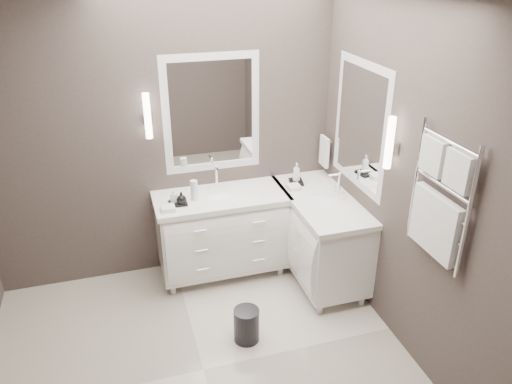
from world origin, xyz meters
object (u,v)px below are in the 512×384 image
object	(u,v)px
towel_ladder	(439,204)
waste_bin	(246,325)
vanity_back	(222,229)
vanity_right	(320,232)

from	to	relation	value
towel_ladder	waste_bin	xyz separation A→B (m)	(-1.14, 0.63, -1.25)
vanity_back	waste_bin	size ratio (longest dim) A/B	4.23
vanity_right	waste_bin	world-z (taller)	vanity_right
vanity_back	vanity_right	xyz separation A→B (m)	(0.88, -0.33, 0.00)
vanity_right	towel_ladder	size ratio (longest dim) A/B	1.38
vanity_back	vanity_right	world-z (taller)	same
vanity_right	vanity_back	bearing A→B (deg)	159.62
vanity_back	waste_bin	world-z (taller)	vanity_back
vanity_back	waste_bin	xyz separation A→B (m)	(-0.04, -1.00, -0.34)
vanity_right	towel_ladder	xyz separation A→B (m)	(0.23, -1.30, 0.91)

